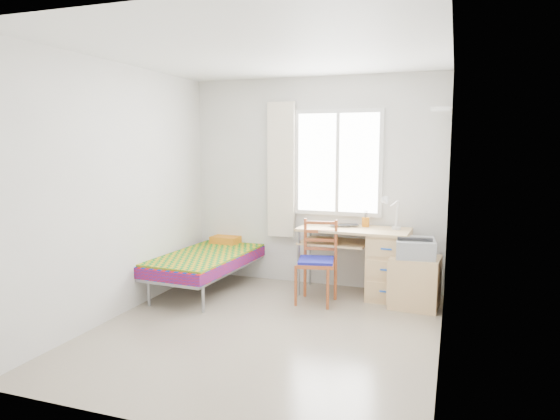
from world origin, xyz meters
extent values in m
plane|color=#BCAD93|center=(0.00, 0.00, 0.00)|extent=(3.50, 3.50, 0.00)
plane|color=white|center=(0.00, 0.00, 2.60)|extent=(3.50, 3.50, 0.00)
plane|color=silver|center=(0.00, 1.75, 1.30)|extent=(3.20, 0.00, 3.20)
plane|color=silver|center=(-1.60, 0.00, 1.30)|extent=(0.00, 3.50, 3.50)
plane|color=silver|center=(1.60, 0.00, 1.30)|extent=(0.00, 3.50, 3.50)
cube|color=white|center=(0.30, 1.73, 1.55)|extent=(1.10, 0.04, 1.30)
cube|color=white|center=(0.30, 1.72, 1.55)|extent=(1.00, 0.02, 1.20)
cube|color=white|center=(0.30, 1.72, 1.55)|extent=(0.04, 0.02, 1.20)
cube|color=#F2E3C8|center=(-0.42, 1.68, 1.45)|extent=(0.35, 0.05, 1.70)
cube|color=white|center=(1.49, 1.40, 2.15)|extent=(0.20, 0.32, 0.03)
cube|color=gray|center=(-1.14, 1.07, 0.31)|extent=(0.92, 1.85, 0.05)
cube|color=#B80C0D|center=(-1.14, 1.07, 0.38)|extent=(0.96, 1.88, 0.13)
cube|color=#C59B0D|center=(-1.14, 1.05, 0.45)|extent=(0.93, 1.75, 0.03)
cube|color=#DDAE74|center=(-1.14, 1.94, 0.54)|extent=(0.88, 0.10, 0.50)
cube|color=orange|center=(-1.19, 1.67, 0.51)|extent=(0.38, 0.33, 0.09)
cylinder|color=gray|center=(-1.48, 0.26, 0.14)|extent=(0.04, 0.04, 0.29)
cylinder|color=gray|center=(-0.80, 1.87, 0.14)|extent=(0.04, 0.04, 0.29)
cube|color=#DDAE74|center=(0.57, 1.43, 0.79)|extent=(1.30, 0.63, 0.03)
cube|color=tan|center=(0.99, 1.43, 0.39)|extent=(0.47, 0.58, 0.77)
cube|color=tan|center=(0.34, 1.43, 0.62)|extent=(0.80, 0.57, 0.02)
cylinder|color=gray|center=(-0.03, 1.19, 0.39)|extent=(0.03, 0.03, 0.77)
cylinder|color=gray|center=(-0.03, 1.68, 0.39)|extent=(0.03, 0.03, 0.77)
cube|color=#A3561F|center=(0.24, 0.99, 0.45)|extent=(0.48, 0.48, 0.04)
cube|color=navy|center=(0.24, 0.99, 0.48)|extent=(0.45, 0.45, 0.04)
cube|color=#A3561F|center=(0.24, 1.17, 0.74)|extent=(0.36, 0.10, 0.40)
cylinder|color=#A3561F|center=(0.06, 0.80, 0.23)|extent=(0.03, 0.03, 0.45)
cylinder|color=#A3561F|center=(0.42, 1.17, 0.46)|extent=(0.04, 0.04, 0.93)
cube|color=tan|center=(1.30, 1.20, 0.28)|extent=(0.54, 0.50, 0.56)
cube|color=#DDAE74|center=(1.04, 1.20, 0.41)|extent=(0.04, 0.42, 0.20)
cube|color=#DDAE74|center=(1.04, 1.20, 0.17)|extent=(0.04, 0.42, 0.20)
cube|color=#93979A|center=(1.29, 1.22, 0.66)|extent=(0.46, 0.52, 0.19)
cube|color=black|center=(1.29, 1.22, 0.75)|extent=(0.36, 0.42, 0.02)
imported|color=black|center=(0.46, 1.46, 0.81)|extent=(0.40, 0.33, 0.03)
cylinder|color=orange|center=(0.68, 1.59, 0.86)|extent=(0.10, 0.10, 0.11)
cylinder|color=white|center=(1.05, 1.52, 0.82)|extent=(0.10, 0.10, 0.03)
cylinder|color=white|center=(1.05, 1.52, 0.96)|extent=(0.02, 0.12, 0.28)
cylinder|color=white|center=(1.03, 1.44, 1.11)|extent=(0.13, 0.24, 0.11)
cone|color=white|center=(0.95, 1.34, 1.14)|extent=(0.15, 0.16, 0.13)
imported|color=gray|center=(0.32, 1.44, 0.59)|extent=(0.20, 0.26, 0.02)
camera|label=1|loc=(1.66, -4.29, 1.79)|focal=32.00mm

